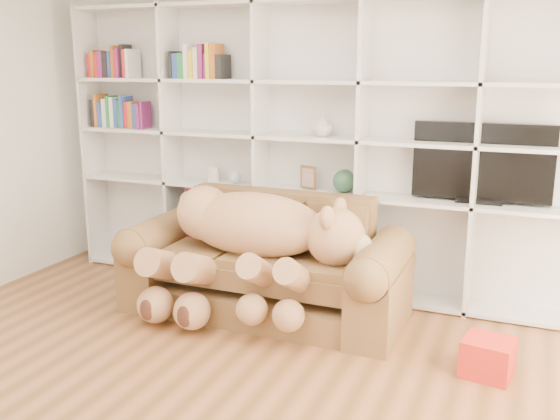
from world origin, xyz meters
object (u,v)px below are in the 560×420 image
at_px(gift_box, 488,357).
at_px(tv, 482,164).
at_px(sofa, 266,270).
at_px(teddy_bear, 250,239).

height_order(gift_box, tv, tv).
bearing_deg(sofa, gift_box, -13.86).
distance_m(sofa, tv, 1.82).
distance_m(gift_box, tv, 1.52).
bearing_deg(sofa, teddy_bear, -103.99).
height_order(teddy_bear, gift_box, teddy_bear).
distance_m(sofa, teddy_bear, 0.34).
bearing_deg(tv, gift_box, -79.33).
distance_m(teddy_bear, gift_box, 1.82).
bearing_deg(gift_box, sofa, 166.14).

